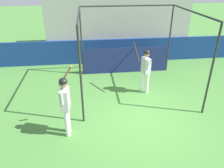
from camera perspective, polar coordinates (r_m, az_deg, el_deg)
The scene contains 6 objects.
ground_plane at distance 7.50m, azimuth 8.09°, elevation -9.17°, with size 60.00×60.00×0.00m, color #477F38.
outfield_wall at distance 11.97m, azimuth 1.96°, elevation 8.70°, with size 24.00×0.12×1.28m.
bleacher_section at distance 13.68m, azimuth 0.70°, elevation 15.53°, with size 7.60×4.00×3.36m.
batting_cage at distance 9.80m, azimuth 4.46°, elevation 8.48°, with size 4.22×3.87×3.16m.
player_batter at distance 8.67m, azimuth 8.75°, elevation 4.34°, with size 0.63×0.81×2.00m.
player_waiting at distance 6.34m, azimuth -12.13°, elevation -4.38°, with size 0.50×0.77×2.14m.
Camera 1 is at (-1.74, -5.82, 4.39)m, focal length 35.00 mm.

